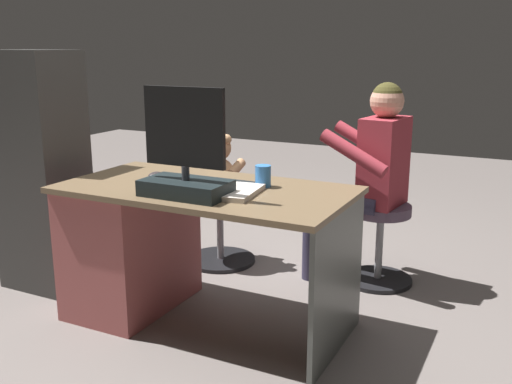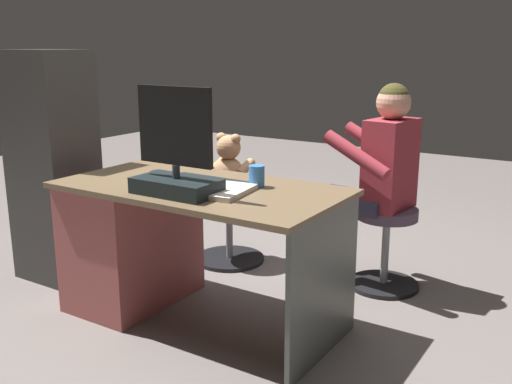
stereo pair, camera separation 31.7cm
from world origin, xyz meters
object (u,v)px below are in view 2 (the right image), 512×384
office_chair_teddy (229,221)px  computer_mouse (155,173)px  cup (257,176)px  teddy_bear (230,165)px  visitor_chair (386,240)px  person (374,169)px  desk (147,237)px  monitor (176,164)px  tv_remote (166,178)px  keyboard (208,181)px

office_chair_teddy → computer_mouse: bearing=93.9°
computer_mouse → office_chair_teddy: bearing=-86.1°
cup → teddy_bear: bearing=-46.8°
visitor_chair → person: person is taller
person → desk: bearing=44.5°
monitor → teddy_bear: monitor is taller
person → tv_remote: bearing=48.6°
monitor → cup: size_ratio=4.66×
computer_mouse → person: bearing=-135.4°
computer_mouse → tv_remote: bearing=166.8°
computer_mouse → keyboard: bearing=-175.2°
visitor_chair → computer_mouse: bearing=42.2°
cup → visitor_chair: bearing=-116.6°
keyboard → monitor: bearing=93.0°
desk → cup: cup is taller
teddy_bear → visitor_chair: (-1.01, -0.12, -0.35)m
keyboard → computer_mouse: 0.32m
keyboard → person: bearing=-123.4°
office_chair_teddy → person: size_ratio=0.40×
monitor → visitor_chair: size_ratio=1.03×
cup → person: (-0.30, -0.77, -0.07)m
cup → office_chair_teddy: cup is taller
keyboard → tv_remote: 0.23m
cup → keyboard: bearing=14.3°
office_chair_teddy → monitor: bearing=111.8°
computer_mouse → office_chair_teddy: 0.87m
keyboard → office_chair_teddy: (0.37, -0.71, -0.45)m
monitor → computer_mouse: 0.42m
person → computer_mouse: bearing=44.6°
desk → computer_mouse: 0.35m
person → teddy_bear: bearing=6.6°
office_chair_teddy → person: person is taller
teddy_bear → person: person is taller
visitor_chair → monitor: bearing=60.3°
office_chair_teddy → person: 1.02m
keyboard → desk: bearing=10.3°
cup → visitor_chair: size_ratio=0.22×
keyboard → visitor_chair: (-0.64, -0.84, -0.44)m
cup → tv_remote: (0.48, 0.11, -0.04)m
person → cup: bearing=68.7°
cup → office_chair_teddy: (0.62, -0.65, -0.49)m
keyboard → teddy_bear: (0.37, -0.73, -0.09)m
desk → visitor_chair: desk is taller
cup → person: person is taller
keyboard → person: person is taller
desk → teddy_bear: size_ratio=3.85×
keyboard → computer_mouse: computer_mouse is taller
office_chair_teddy → visitor_chair: 1.02m
office_chair_teddy → visitor_chair: (-1.01, -0.13, 0.01)m
teddy_bear → visitor_chair: 1.08m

